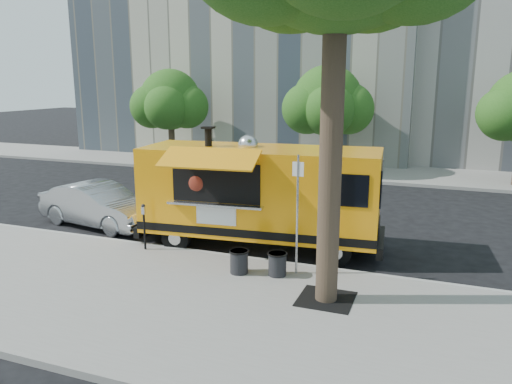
# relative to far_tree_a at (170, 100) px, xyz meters

# --- Properties ---
(ground) EXTENTS (120.00, 120.00, 0.00)m
(ground) POSITION_rel_far_tree_a_xyz_m (10.00, -12.30, -3.78)
(ground) COLOR black
(ground) RESTS_ON ground
(sidewalk) EXTENTS (60.00, 6.00, 0.15)m
(sidewalk) POSITION_rel_far_tree_a_xyz_m (10.00, -16.30, -3.70)
(sidewalk) COLOR gray
(sidewalk) RESTS_ON ground
(curb) EXTENTS (60.00, 0.14, 0.16)m
(curb) POSITION_rel_far_tree_a_xyz_m (10.00, -13.23, -3.70)
(curb) COLOR #999993
(curb) RESTS_ON ground
(far_sidewalk) EXTENTS (60.00, 5.00, 0.15)m
(far_sidewalk) POSITION_rel_far_tree_a_xyz_m (10.00, 1.20, -3.70)
(far_sidewalk) COLOR gray
(far_sidewalk) RESTS_ON ground
(tree_well) EXTENTS (1.20, 1.20, 0.02)m
(tree_well) POSITION_rel_far_tree_a_xyz_m (12.60, -15.10, -3.62)
(tree_well) COLOR black
(tree_well) RESTS_ON sidewalk
(far_tree_a) EXTENTS (3.42, 3.42, 5.36)m
(far_tree_a) POSITION_rel_far_tree_a_xyz_m (0.00, 0.00, 0.00)
(far_tree_a) COLOR #33261C
(far_tree_a) RESTS_ON far_sidewalk
(far_tree_b) EXTENTS (3.60, 3.60, 5.50)m
(far_tree_b) POSITION_rel_far_tree_a_xyz_m (9.00, 0.40, 0.06)
(far_tree_b) COLOR #33261C
(far_tree_b) RESTS_ON far_sidewalk
(sign_post) EXTENTS (0.28, 0.06, 3.00)m
(sign_post) POSITION_rel_far_tree_a_xyz_m (11.55, -13.85, -1.93)
(sign_post) COLOR silver
(sign_post) RESTS_ON sidewalk
(parking_meter) EXTENTS (0.11, 0.11, 1.33)m
(parking_meter) POSITION_rel_far_tree_a_xyz_m (7.00, -13.65, -2.79)
(parking_meter) COLOR black
(parking_meter) RESTS_ON sidewalk
(food_truck) EXTENTS (7.33, 3.81, 3.54)m
(food_truck) POSITION_rel_far_tree_a_xyz_m (9.84, -11.96, -2.11)
(food_truck) COLOR #FF9B0D
(food_truck) RESTS_ON ground
(sedan) EXTENTS (4.64, 2.29, 1.46)m
(sedan) POSITION_rel_far_tree_a_xyz_m (3.96, -11.75, -3.04)
(sedan) COLOR #9C9EA2
(sedan) RESTS_ON ground
(trash_bin_left) EXTENTS (0.49, 0.49, 0.59)m
(trash_bin_left) POSITION_rel_far_tree_a_xyz_m (10.20, -14.35, -3.31)
(trash_bin_left) COLOR black
(trash_bin_left) RESTS_ON sidewalk
(trash_bin_right) EXTENTS (0.48, 0.48, 0.58)m
(trash_bin_right) POSITION_rel_far_tree_a_xyz_m (11.15, -14.16, -3.31)
(trash_bin_right) COLOR black
(trash_bin_right) RESTS_ON sidewalk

